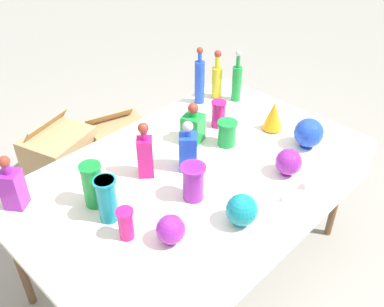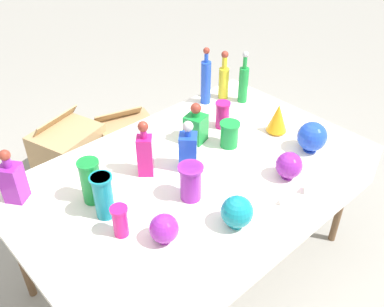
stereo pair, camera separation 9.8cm
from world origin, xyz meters
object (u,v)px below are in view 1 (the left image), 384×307
at_px(square_decanter_0, 193,126).
at_px(slender_vase_0, 107,198).
at_px(square_decanter_1, 188,149).
at_px(round_bowl_2, 289,162).
at_px(cardboard_box_behind_left, 121,144).
at_px(fluted_vase_0, 273,116).
at_px(slender_vase_2, 126,223).
at_px(round_bowl_0, 171,230).
at_px(tall_bottle_1, 200,80).
at_px(slender_vase_4, 227,132).
at_px(round_bowl_3, 242,210).
at_px(slender_vase_3, 193,181).
at_px(square_decanter_2, 12,187).
at_px(tall_bottle_2, 217,79).
at_px(round_bowl_1, 309,133).
at_px(slender_vase_5, 93,184).
at_px(tall_bottle_0, 237,81).
at_px(cardboard_box_behind_right, 61,156).
at_px(square_decanter_3, 145,153).
at_px(slender_vase_1, 218,113).

bearing_deg(square_decanter_0, slender_vase_0, -166.87).
xyz_separation_m(square_decanter_1, round_bowl_2, (0.32, -0.40, -0.04)).
bearing_deg(cardboard_box_behind_left, fluted_vase_0, -79.95).
height_order(slender_vase_2, round_bowl_0, slender_vase_2).
relative_size(tall_bottle_1, slender_vase_4, 2.58).
distance_m(square_decanter_1, round_bowl_3, 0.47).
bearing_deg(slender_vase_3, slender_vase_2, 175.80).
height_order(fluted_vase_0, round_bowl_2, fluted_vase_0).
distance_m(square_decanter_2, slender_vase_3, 0.83).
xyz_separation_m(square_decanter_2, slender_vase_0, (0.25, -0.38, 0.01)).
bearing_deg(cardboard_box_behind_left, slender_vase_3, -111.94).
height_order(round_bowl_0, round_bowl_2, round_bowl_2).
xyz_separation_m(tall_bottle_2, round_bowl_1, (-0.08, -0.75, -0.05)).
relative_size(slender_vase_0, round_bowl_0, 1.65).
height_order(slender_vase_3, round_bowl_0, slender_vase_3).
relative_size(slender_vase_0, round_bowl_2, 1.55).
distance_m(tall_bottle_2, slender_vase_2, 1.34).
bearing_deg(slender_vase_5, slender_vase_2, -96.19).
distance_m(tall_bottle_1, tall_bottle_2, 0.14).
bearing_deg(tall_bottle_0, square_decanter_1, -158.65).
height_order(cardboard_box_behind_left, cardboard_box_behind_right, cardboard_box_behind_right).
height_order(square_decanter_0, round_bowl_1, square_decanter_0).
xyz_separation_m(fluted_vase_0, cardboard_box_behind_left, (-0.22, 1.25, -0.69)).
bearing_deg(tall_bottle_2, round_bowl_3, -133.11).
distance_m(slender_vase_0, slender_vase_4, 0.82).
distance_m(square_decanter_2, square_decanter_3, 0.63).
xyz_separation_m(slender_vase_3, slender_vase_5, (-0.35, 0.30, 0.02)).
xyz_separation_m(tall_bottle_0, slender_vase_2, (-1.27, -0.44, -0.05)).
xyz_separation_m(square_decanter_2, slender_vase_3, (0.61, -0.55, -0.01)).
xyz_separation_m(slender_vase_2, slender_vase_5, (0.03, 0.27, 0.04)).
bearing_deg(fluted_vase_0, slender_vase_2, -177.12).
bearing_deg(tall_bottle_0, slender_vase_5, -172.19).
distance_m(slender_vase_5, cardboard_box_behind_left, 1.54).
relative_size(slender_vase_5, cardboard_box_behind_left, 0.42).
relative_size(slender_vase_5, fluted_vase_0, 1.25).
bearing_deg(cardboard_box_behind_right, tall_bottle_0, -51.82).
xyz_separation_m(slender_vase_1, round_bowl_2, (-0.10, -0.56, -0.01)).
bearing_deg(square_decanter_3, slender_vase_2, -142.00).
height_order(tall_bottle_2, round_bowl_2, tall_bottle_2).
bearing_deg(square_decanter_2, slender_vase_5, -43.76).
height_order(tall_bottle_1, slender_vase_3, tall_bottle_1).
xyz_separation_m(slender_vase_3, fluted_vase_0, (0.76, 0.09, -0.01)).
bearing_deg(cardboard_box_behind_right, round_bowl_1, -68.02).
height_order(tall_bottle_1, round_bowl_0, tall_bottle_1).
xyz_separation_m(tall_bottle_0, tall_bottle_2, (-0.06, 0.12, -0.00)).
relative_size(tall_bottle_1, round_bowl_3, 2.47).
bearing_deg(square_decanter_3, tall_bottle_1, 23.86).
bearing_deg(tall_bottle_1, square_decanter_1, -141.37).
height_order(square_decanter_1, cardboard_box_behind_right, square_decanter_1).
bearing_deg(slender_vase_4, fluted_vase_0, -16.65).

